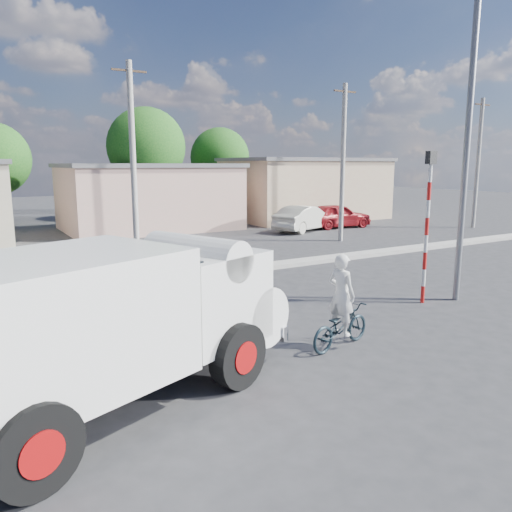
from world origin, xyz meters
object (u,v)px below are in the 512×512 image
bicycle (340,326)px  traffic_pole (428,214)px  cyclist (341,308)px  car_cream (304,218)px  truck (119,318)px  streetlight (464,129)px  car_red (337,216)px

bicycle → traffic_pole: (4.44, 1.55, 2.11)m
cyclist → car_cream: bearing=-46.4°
car_cream → truck: bearing=114.3°
truck → bicycle: 5.00m
truck → cyclist: truck is taller
cyclist → traffic_pole: size_ratio=0.41×
car_cream → traffic_pole: size_ratio=1.07×
cyclist → streetlight: bearing=-89.4°
truck → car_red: bearing=20.8°
truck → streetlight: bearing=-13.3°
bicycle → car_cream: bearing=-46.4°
cyclist → traffic_pole: (4.44, 1.55, 1.69)m
car_red → streetlight: (-8.31, -15.24, 4.19)m
traffic_pole → streetlight: bearing=-17.7°
truck → cyclist: (4.89, 0.14, -0.60)m
car_red → car_cream: bearing=98.8°
car_red → traffic_pole: size_ratio=1.04×
truck → streetlight: 10.93m
truck → bicycle: bearing=-19.4°
truck → bicycle: (4.89, 0.14, -1.02)m
cyclist → traffic_pole: bearing=-83.2°
bicycle → car_cream: car_cream is taller
streetlight → truck: bearing=-172.3°
traffic_pole → truck: bearing=-169.7°
traffic_pole → bicycle: bearing=-160.7°
truck → car_red: truck is taller
cyclist → streetlight: size_ratio=0.20×
bicycle → truck: bearing=79.1°
truck → car_red: 24.95m
truck → traffic_pole: (9.34, 1.69, 1.09)m
car_cream → traffic_pole: 16.20m
streetlight → cyclist: bearing=-166.9°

